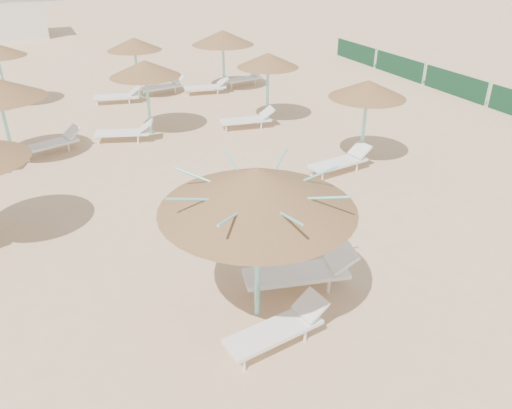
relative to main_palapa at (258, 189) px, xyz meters
name	(u,v)px	position (x,y,z in m)	size (l,w,h in m)	color
ground	(272,299)	(0.43, 0.27, -2.65)	(120.00, 120.00, 0.00)	tan
main_palapa	(258,189)	(0.00, 0.00, 0.00)	(3.40, 3.40, 3.05)	#7FDCD1
lounger_main_a	(280,327)	(0.05, -0.85, -2.32)	(1.98, 0.86, 0.70)	white
lounger_main_b	(304,271)	(1.19, 0.38, -2.26)	(2.36, 1.15, 0.83)	white
palapa_field	(141,69)	(0.45, 11.17, -0.36)	(14.13, 14.17, 2.72)	#7FDCD1
windbreak_fence	(455,84)	(14.43, 10.23, -2.15)	(0.08, 19.84, 1.10)	#164327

